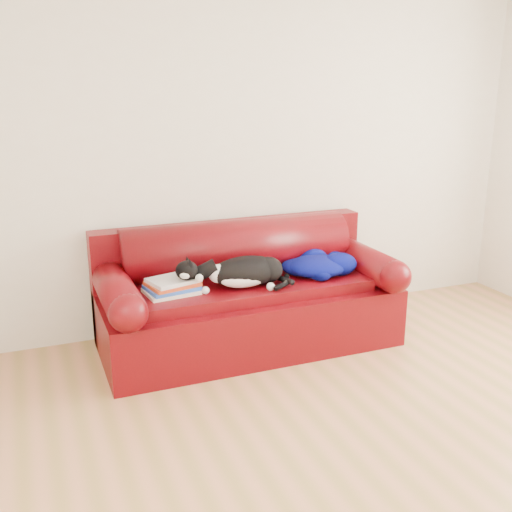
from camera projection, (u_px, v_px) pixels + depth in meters
The scene contains 7 objects.
ground at pixel (404, 445), 3.18m from camera, with size 4.50×4.50×0.00m, color olive.
room_shell at pixel (449, 124), 2.77m from camera, with size 4.52×4.02×2.61m.
sofa_base at pixel (249, 314), 4.33m from camera, with size 2.10×0.90×0.50m.
sofa_back at pixel (237, 265), 4.47m from camera, with size 2.10×1.01×0.88m.
book_stack at pixel (172, 286), 3.98m from camera, with size 0.36×0.31×0.10m.
cat at pixel (246, 272), 4.09m from camera, with size 0.70×0.36×0.26m.
blanket at pixel (319, 265), 4.37m from camera, with size 0.54×0.43×0.16m.
Camera 1 is at (-1.76, -2.28, 1.85)m, focal length 42.00 mm.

